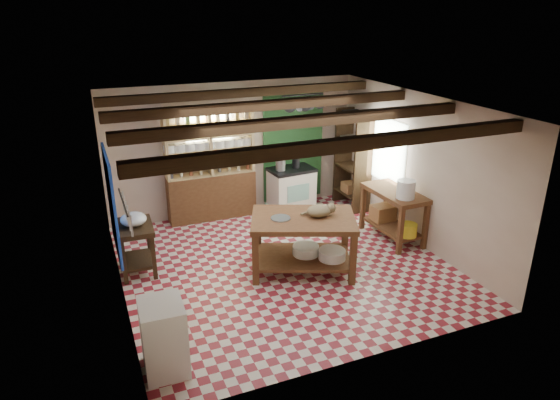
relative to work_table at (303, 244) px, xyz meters
name	(u,v)px	position (x,y,z in m)	size (l,w,h in m)	color
floor	(283,265)	(-0.22, 0.26, -0.46)	(5.00, 5.00, 0.02)	maroon
ceiling	(284,104)	(-0.22, 0.26, 2.15)	(5.00, 5.00, 0.02)	#45454A
wall_back	(234,149)	(-0.22, 2.76, 0.85)	(5.00, 0.04, 2.60)	beige
wall_front	(372,261)	(-0.22, -2.24, 0.85)	(5.00, 0.04, 2.60)	beige
wall_left	(114,213)	(-2.72, 0.26, 0.85)	(0.04, 5.00, 2.60)	beige
wall_right	(418,170)	(2.28, 0.26, 0.85)	(0.04, 5.00, 2.60)	beige
ceiling_beams	(284,113)	(-0.22, 0.26, 2.03)	(5.00, 3.80, 0.15)	#322011
blue_wall_patch	(112,204)	(-2.69, 1.16, 0.65)	(0.04, 1.40, 1.60)	#163EAA
green_wall_patch	(293,145)	(1.03, 2.73, 0.80)	(1.30, 0.04, 2.30)	#1E4B21
window_back	(209,131)	(-0.72, 2.74, 1.25)	(0.90, 0.02, 0.80)	beige
window_right	(385,150)	(2.26, 1.26, 0.95)	(0.02, 1.30, 1.20)	beige
utensil_rail	(124,212)	(-2.66, -0.94, 1.33)	(0.06, 0.90, 0.28)	black
pot_rack	(302,103)	(1.03, 2.31, 1.73)	(0.86, 0.12, 0.36)	black
shelving_unit	(210,164)	(-0.77, 2.57, 0.65)	(1.70, 0.34, 2.20)	#D5B67A
tall_rack	(353,160)	(2.06, 2.06, 0.55)	(0.40, 0.86, 2.00)	#322011
work_table	(303,244)	(0.00, 0.00, 0.00)	(1.58, 1.06, 0.90)	brown
stove	(291,189)	(0.86, 2.41, -0.02)	(0.89, 0.60, 0.87)	silver
prep_table	(137,248)	(-2.42, 0.93, -0.05)	(0.54, 0.78, 0.79)	#322011
white_cabinet	(164,337)	(-2.44, -1.52, -0.02)	(0.48, 0.58, 0.86)	white
right_counter	(393,215)	(1.96, 0.42, 0.01)	(0.63, 1.27, 0.91)	brown
cat	(320,211)	(0.25, -0.05, 0.54)	(0.40, 0.31, 0.18)	#8E7A53
steel_tray	(281,218)	(-0.34, 0.09, 0.46)	(0.30, 0.30, 0.02)	#A9AAB1
basin_large	(306,250)	(0.07, 0.03, -0.14)	(0.42, 0.42, 0.15)	white
basin_small	(332,254)	(0.38, -0.26, -0.14)	(0.42, 0.42, 0.15)	white
kettle_left	(281,165)	(0.61, 2.39, 0.53)	(0.20, 0.20, 0.22)	#A9AAB1
kettle_right	(296,163)	(0.96, 2.42, 0.52)	(0.16, 0.16, 0.20)	black
enamel_bowl	(133,219)	(-2.42, 0.93, 0.44)	(0.40, 0.40, 0.20)	white
white_bucket	(406,189)	(1.92, 0.07, 0.61)	(0.31, 0.31, 0.31)	white
wicker_basket	(383,213)	(1.95, 0.72, -0.07)	(0.40, 0.32, 0.28)	#9B6A3E
yellow_tub	(408,230)	(1.97, -0.03, -0.10)	(0.30, 0.30, 0.22)	gold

